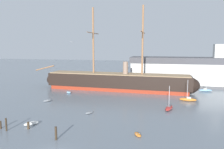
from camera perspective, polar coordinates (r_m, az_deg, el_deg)
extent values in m
cube|color=maroon|center=(73.40, 1.37, -3.76)|extent=(47.10, 8.25, 1.22)
cube|color=black|center=(72.91, 1.38, -1.60)|extent=(49.06, 8.59, 4.37)
ellipsoid|color=black|center=(81.08, -14.29, -1.34)|extent=(8.97, 6.83, 5.59)
ellipsoid|color=black|center=(71.39, 19.26, -2.72)|extent=(8.97, 6.83, 5.59)
cube|color=#9E7F5B|center=(72.57, 1.38, 0.20)|extent=(48.07, 7.98, 0.26)
cylinder|color=#936642|center=(74.42, -5.10, 9.01)|extent=(0.61, 0.61, 22.70)
cylinder|color=#936642|center=(74.53, -5.12, 11.11)|extent=(0.55, 11.74, 0.24)
cylinder|color=#936642|center=(70.54, 8.28, 9.05)|extent=(0.61, 0.61, 22.70)
cylinder|color=#936642|center=(70.66, 8.32, 11.25)|extent=(0.55, 11.74, 0.24)
cylinder|color=#936642|center=(83.35, -17.70, 1.69)|extent=(7.74, 0.64, 2.32)
cylinder|color=gray|center=(71.73, 3.67, 1.75)|extent=(1.75, 1.75, 4.37)
ellipsoid|color=silver|center=(44.51, -20.97, -12.23)|extent=(2.75, 2.99, 0.67)
cube|color=#4C4C51|center=(44.43, -20.98, -11.92)|extent=(0.98, 0.86, 0.10)
ellipsoid|color=orange|center=(37.40, 6.99, -15.81)|extent=(1.72, 2.08, 0.45)
cube|color=#B2ADA3|center=(37.34, 7.00, -15.57)|extent=(0.70, 0.52, 0.07)
ellipsoid|color=gray|center=(48.56, -6.16, -10.22)|extent=(1.81, 2.08, 0.46)
cube|color=#4C4C51|center=(48.51, -6.16, -10.03)|extent=(0.69, 0.56, 0.07)
ellipsoid|color=gray|center=(61.02, -17.06, -6.77)|extent=(2.19, 2.37, 0.53)
cube|color=#B2ADA3|center=(60.97, -17.06, -6.59)|extent=(0.78, 0.69, 0.08)
ellipsoid|color=#B22D28|center=(52.89, 15.15, -8.74)|extent=(2.49, 4.64, 0.85)
cube|color=#4C4C51|center=(52.97, 15.23, -8.18)|extent=(1.01, 1.27, 0.44)
cylinder|color=silver|center=(51.97, 15.20, -5.82)|extent=(0.11, 0.11, 5.12)
ellipsoid|color=#7FB2D6|center=(69.89, -11.64, -4.76)|extent=(2.62, 2.43, 0.59)
cube|color=beige|center=(69.84, -11.65, -4.58)|extent=(0.77, 0.86, 0.09)
ellipsoid|color=orange|center=(62.55, 19.84, -6.38)|extent=(4.65, 1.72, 0.87)
cube|color=beige|center=(62.45, 20.07, -5.95)|extent=(1.20, 0.84, 0.46)
cylinder|color=silver|center=(61.93, 19.75, -3.78)|extent=(0.11, 0.11, 5.25)
ellipsoid|color=gray|center=(93.13, -15.25, -1.76)|extent=(2.20, 3.20, 0.69)
cube|color=#B2ADA3|center=(93.08, -15.26, -1.61)|extent=(1.12, 0.62, 0.11)
ellipsoid|color=#7FB2D6|center=(77.71, 23.94, -3.92)|extent=(4.54, 1.94, 0.84)
cube|color=#B2ADA3|center=(77.55, 23.80, -3.59)|extent=(1.19, 0.88, 0.44)
cylinder|color=silver|center=(77.31, 24.20, -1.90)|extent=(0.11, 0.11, 5.06)
ellipsoid|color=#236670|center=(89.35, 3.60, -1.87)|extent=(2.89, 3.55, 0.77)
cube|color=#B2ADA3|center=(89.04, 3.66, -1.50)|extent=(1.29, 1.33, 0.77)
cylinder|color=#382B1E|center=(44.89, -27.92, -11.94)|extent=(0.37, 0.37, 1.43)
cylinder|color=#382B1E|center=(36.54, -14.92, -15.12)|extent=(0.37, 0.37, 2.20)
cylinder|color=#382B1E|center=(43.16, -26.70, -12.00)|extent=(0.31, 0.31, 2.34)
cylinder|color=#423323|center=(42.63, -21.69, -12.69)|extent=(0.43, 0.43, 1.33)
cube|color=#565659|center=(87.65, 21.12, -2.55)|extent=(52.49, 12.21, 0.80)
cube|color=silver|center=(87.03, 21.26, 0.24)|extent=(47.72, 10.18, 7.81)
cube|color=#47474C|center=(86.58, 21.42, 3.56)|extent=(48.67, 10.38, 2.30)
cube|color=silver|center=(87.99, 26.86, 5.71)|extent=(3.20, 3.20, 5.00)
ellipsoid|color=silver|center=(55.57, -10.89, 8.61)|extent=(0.19, 0.34, 0.11)
sphere|color=silver|center=(55.41, -11.02, 8.62)|extent=(0.09, 0.09, 0.09)
cube|color=#ADA89E|center=(55.34, -10.59, 8.65)|extent=(0.63, 0.27, 0.13)
cube|color=#ADA89E|center=(55.79, -11.19, 8.62)|extent=(0.63, 0.27, 0.13)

